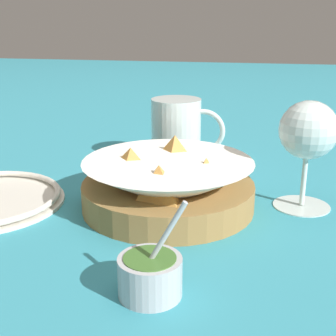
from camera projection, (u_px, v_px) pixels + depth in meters
ground_plane at (182, 197)px, 0.67m from camera, size 4.00×4.00×0.00m
food_basket at (167, 185)px, 0.62m from camera, size 0.23×0.23×0.09m
sauce_cup at (150, 274)px, 0.43m from camera, size 0.06×0.06×0.10m
wine_glass at (308, 135)px, 0.60m from camera, size 0.08×0.08×0.14m
beer_mug at (177, 133)px, 0.82m from camera, size 0.13×0.09×0.11m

